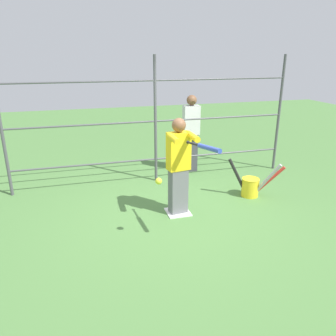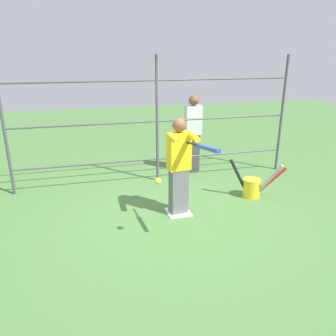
% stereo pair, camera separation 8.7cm
% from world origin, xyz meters
% --- Properties ---
extents(ground_plane, '(24.00, 24.00, 0.00)m').
position_xyz_m(ground_plane, '(0.00, 0.00, 0.00)').
color(ground_plane, '#4C7A3D').
extents(home_plate, '(0.40, 0.40, 0.02)m').
position_xyz_m(home_plate, '(0.00, 0.00, 0.01)').
color(home_plate, white).
rests_on(home_plate, ground).
extents(fence_backstop, '(5.88, 0.06, 2.62)m').
position_xyz_m(fence_backstop, '(0.00, -1.60, 1.31)').
color(fence_backstop, '#4C4C51').
rests_on(fence_backstop, ground).
extents(batter, '(0.43, 0.60, 1.67)m').
position_xyz_m(batter, '(0.00, 0.02, 0.90)').
color(batter, slate).
rests_on(batter, ground).
extents(baseball_bat_swinging, '(0.18, 0.90, 0.15)m').
position_xyz_m(baseball_bat_swinging, '(-0.08, 0.98, 1.44)').
color(baseball_bat_swinging, black).
extents(softball_in_flight, '(0.10, 0.10, 0.10)m').
position_xyz_m(softball_in_flight, '(0.54, 0.80, 0.96)').
color(softball_in_flight, yellow).
extents(bat_bucket, '(0.97, 0.63, 0.75)m').
position_xyz_m(bat_bucket, '(-1.57, -0.28, 0.22)').
color(bat_bucket, yellow).
rests_on(bat_bucket, ground).
extents(bystander_behind_fence, '(0.37, 0.23, 1.77)m').
position_xyz_m(bystander_behind_fence, '(-0.93, -2.00, 0.92)').
color(bystander_behind_fence, '#3F3F47').
rests_on(bystander_behind_fence, ground).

